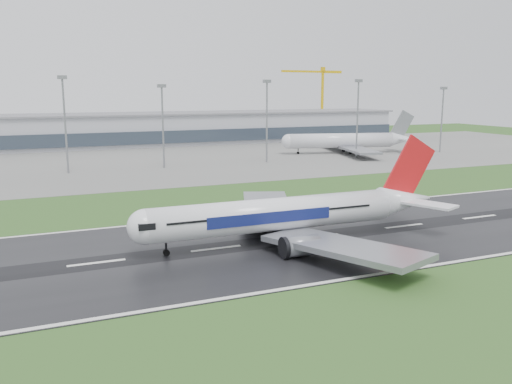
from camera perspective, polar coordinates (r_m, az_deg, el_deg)
name	(u,v)px	position (r m, az deg, el deg)	size (l,w,h in m)	color
ground	(404,226)	(111.90, 15.54, -3.56)	(520.00, 520.00, 0.00)	#284E1C
runway	(404,226)	(111.89, 15.54, -3.53)	(400.00, 45.00, 0.10)	black
apron	(211,156)	(221.96, -4.86, 3.80)	(400.00, 130.00, 0.08)	slate
terminal	(174,129)	(278.66, -8.76, 6.68)	(240.00, 36.00, 15.00)	#999CA5
main_airliner	(296,193)	(95.78, 4.26, -0.10)	(59.84, 56.99, 17.67)	white
parked_airliner	(346,133)	(235.15, 9.63, 6.26)	(60.37, 56.21, 17.69)	silver
tower_crane	(322,101)	(328.28, 7.09, 9.59)	(41.06, 2.24, 40.83)	#DCAA0A
floodmast_1	(65,127)	(185.16, -19.70, 6.55)	(0.64, 0.64, 30.49)	gray
floodmast_2	(163,128)	(189.83, -9.91, 6.71)	(0.64, 0.64, 27.88)	gray
floodmast_3	(267,123)	(202.44, 1.16, 7.37)	(0.64, 0.64, 29.67)	gray
floodmast_4	(357,120)	(221.87, 10.77, 7.55)	(0.64, 0.64, 30.14)	gray
floodmast_5	(442,121)	(248.70, 19.22, 7.15)	(0.64, 0.64, 27.28)	gray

